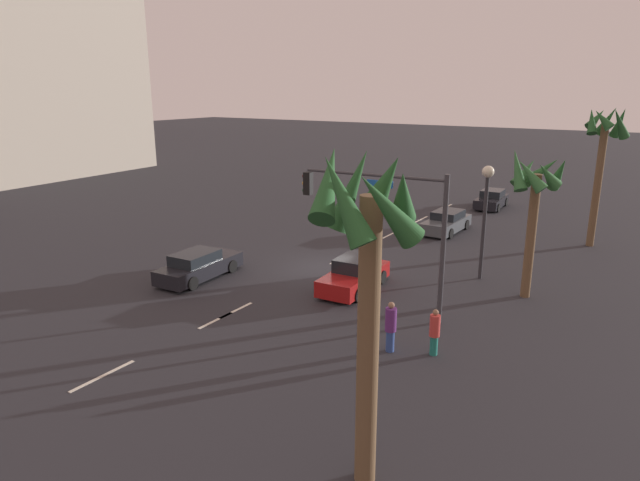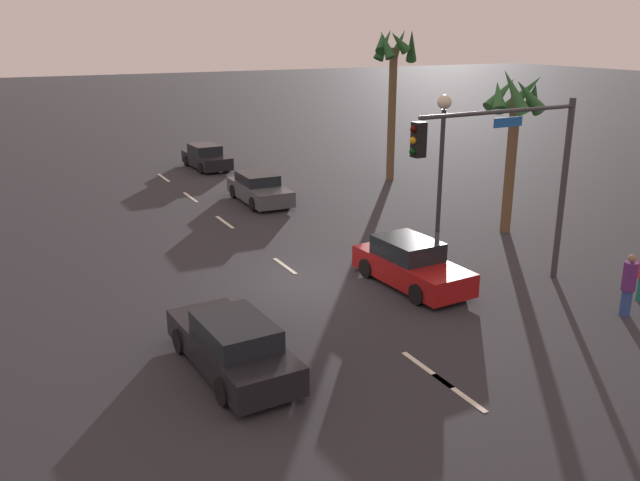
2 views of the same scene
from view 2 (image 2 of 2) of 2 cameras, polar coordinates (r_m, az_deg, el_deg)
ground_plane at (r=22.12m, az=-1.23°, el=-3.45°), size 220.00×220.00×0.00m
lane_stripe_0 at (r=38.51m, az=-13.06°, el=5.18°), size 2.25×0.14×0.01m
lane_stripe_1 at (r=33.73m, az=-10.89°, el=3.62°), size 2.23×0.14×0.01m
lane_stripe_2 at (r=29.09m, az=-8.06°, el=1.55°), size 2.09×0.14×0.01m
lane_stripe_3 at (r=23.52m, az=-2.99°, el=-2.15°), size 1.82×0.14×0.01m
lane_stripe_4 at (r=16.84m, az=9.03°, el=-10.70°), size 2.01×0.14×0.01m
lane_stripe_5 at (r=16.00m, az=11.63°, el=-12.46°), size 1.89×0.14×0.01m
car_0 at (r=16.50m, az=-7.41°, el=-8.79°), size 4.74×2.01×1.37m
car_1 at (r=21.79m, az=7.67°, el=-2.04°), size 4.44×2.04×1.48m
car_2 at (r=32.24m, az=-5.15°, el=4.36°), size 4.53×1.99×1.35m
car_3 at (r=40.64m, az=-9.58°, el=6.92°), size 4.23×1.96×1.37m
traffic_signal at (r=21.15m, az=16.19°, el=6.35°), size 0.59×6.31×5.87m
streetlamp at (r=27.11m, az=10.32°, el=8.70°), size 0.56×0.56×5.48m
pedestrian_1 at (r=21.12m, az=24.63°, el=-3.35°), size 0.51×0.51×1.84m
palm_tree_0 at (r=36.60m, az=6.22°, el=14.45°), size 2.45×2.54×8.00m
palm_tree_1 at (r=27.53m, az=16.15°, el=10.45°), size 2.52×2.71×6.58m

